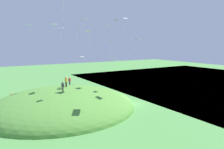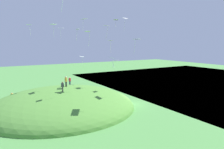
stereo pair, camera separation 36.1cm
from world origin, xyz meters
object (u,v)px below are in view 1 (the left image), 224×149
Objects in this scene: person_on_hilltop at (12,96)px; kite_10 at (29,25)px; kite_6 at (111,41)px; kite_7 at (116,61)px; person_near_shore at (70,80)px; kite_5 at (137,40)px; kite_13 at (113,58)px; person_walking_path at (63,86)px; kite_4 at (78,30)px; kite_8 at (54,25)px; kite_9 at (88,33)px; kite_12 at (125,19)px; person_with_child at (66,80)px; kite_3 at (84,19)px; kite_11 at (82,57)px; kite_0 at (107,26)px; kite_1 at (116,20)px; kite_2 at (61,28)px.

person_on_hilltop is 13.44m from kite_10.
kite_6 is 1.33× the size of kite_7.
person_on_hilltop is 10.94m from person_near_shore.
person_on_hilltop is at bearing -43.84° from kite_5.
kite_13 is (4.32, 7.68, -2.29)m from kite_6.
person_walking_path is 0.78× the size of kite_6.
kite_8 reaches higher than kite_4.
kite_9 is 1.16× the size of kite_10.
kite_8 is at bearing 4.47° from kite_12.
kite_8 is at bearing 100.70° from kite_10.
kite_4 is at bearing -34.77° from kite_7.
kite_9 reaches higher than person_with_child.
kite_8 is (-4.94, 11.94, 12.20)m from person_on_hilltop.
person_on_hilltop is 25.19m from kite_5.
kite_3 is at bearing -30.11° from person_near_shore.
person_walking_path is 1.06× the size of kite_11.
kite_12 reaches higher than person_near_shore.
kite_4 reaches higher than person_on_hilltop.
person_with_child is at bearing -56.04° from person_near_shore.
kite_12 is at bearing -160.18° from kite_9.
kite_3 is 0.94× the size of kite_4.
kite_12 reaches higher than kite_5.
person_with_child is 11.38m from kite_0.
person_walking_path is 17.17m from kite_1.
kite_10 is (-3.24, 2.94, 12.71)m from person_on_hilltop.
kite_8 is at bearing -4.12° from kite_0.
kite_7 is at bearing -62.92° from person_walking_path.
kite_1 is 10.45m from kite_7.
kite_9 is (-1.42, 6.11, 7.67)m from person_with_child.
kite_5 is at bearing 136.20° from kite_11.
kite_3 is 1.21× the size of kite_7.
kite_4 is (-1.69, 1.50, 8.29)m from person_with_child.
person_on_hilltop is at bearing -44.78° from kite_4.
kite_8 is (2.88, 4.00, 8.76)m from person_with_child.
kite_1 reaches higher than kite_8.
person_near_shore is 16.09m from kite_12.
kite_5 is 18.84m from kite_10.
person_on_hilltop is at bearing -43.44° from kite_0.
kite_2 is 1.20× the size of kite_7.
kite_3 reaches higher than kite_5.
kite_5 is (-3.38, 3.43, -2.14)m from kite_0.
kite_12 reaches higher than person_on_hilltop.
person_walking_path is at bearing 16.37° from kite_3.
kite_2 is 4.96m from kite_3.
kite_8 is 0.96× the size of kite_10.
kite_9 is 1.48× the size of kite_13.
person_with_child is 9.92m from kite_9.
kite_3 is (-2.63, 2.12, 10.03)m from person_with_child.
kite_12 is (-7.83, 1.23, 6.47)m from kite_11.
kite_12 reaches higher than person_walking_path.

